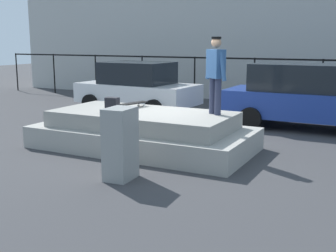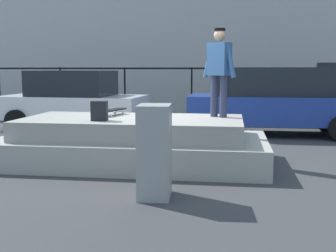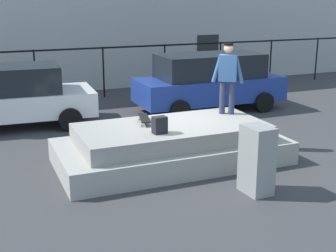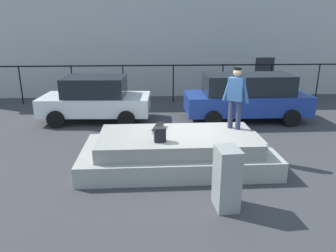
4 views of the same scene
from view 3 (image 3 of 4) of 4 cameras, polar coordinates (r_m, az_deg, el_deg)
ground_plane at (r=10.99m, az=1.68°, el=-3.38°), size 60.00×60.00×0.00m
concrete_ledge at (r=10.31m, az=0.45°, el=-2.38°), size 5.01×2.45×0.86m
skateboarder at (r=11.03m, az=7.34°, el=6.34°), size 0.67×0.52×1.67m
skateboard at (r=10.34m, az=-2.90°, el=0.95°), size 0.39×0.84×0.12m
backpack at (r=9.50m, az=-1.03°, el=0.13°), size 0.30×0.23×0.35m
car_white_sedan_near at (r=13.73m, az=-17.88°, el=3.52°), size 4.26×2.34×1.73m
car_blue_hatchback_mid at (r=15.05m, az=5.11°, el=5.54°), size 4.73×2.11×1.82m
utility_box at (r=8.80m, az=10.83°, el=-4.10°), size 0.48×0.63×1.30m
fence_row at (r=17.08m, az=-7.95°, el=7.83°), size 24.06×0.06×1.83m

